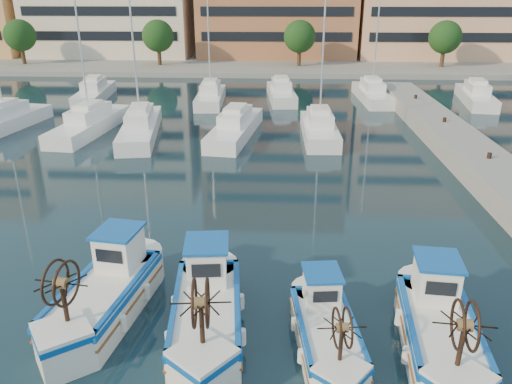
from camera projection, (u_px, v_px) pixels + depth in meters
name	position (u px, v px, depth m)	size (l,w,h in m)	color
ground	(216.00, 337.00, 14.79)	(300.00, 300.00, 0.00)	#183140
yacht_marina	(227.00, 109.00, 40.72)	(41.46, 22.99, 11.50)	white
fishing_boat_a	(106.00, 291.00, 15.54)	(2.69, 5.03, 3.05)	white
fishing_boat_b	(207.00, 307.00, 14.75)	(2.45, 4.98, 3.05)	white
fishing_boat_c	(326.00, 328.00, 14.10)	(2.02, 4.05, 2.47)	white
fishing_boat_d	(439.00, 326.00, 13.96)	(2.36, 4.82, 2.95)	white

